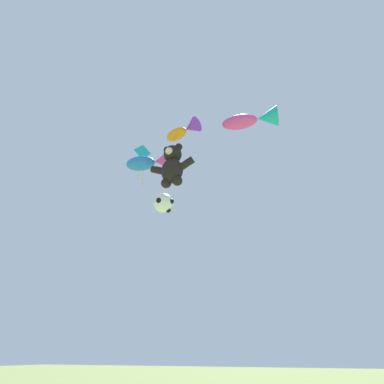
{
  "coord_description": "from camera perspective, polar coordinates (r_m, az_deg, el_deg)",
  "views": [
    {
      "loc": [
        4.68,
        -3.11,
        1.24
      ],
      "look_at": [
        0.76,
        6.02,
        6.69
      ],
      "focal_mm": 28.0,
      "sensor_mm": 36.0,
      "label": 1
    }
  ],
  "objects": [
    {
      "name": "diamond_kite",
      "position": [
        15.74,
        -9.46,
        6.77
      ],
      "size": [
        0.65,
        0.7,
        2.53
      ],
      "color": "#19ADB2"
    },
    {
      "name": "fish_kite_magenta",
      "position": [
        13.19,
        11.58,
        13.34
      ],
      "size": [
        2.4,
        1.1,
        0.84
      ],
      "color": "#E53F9E"
    },
    {
      "name": "soccer_ball_kite",
      "position": [
        11.77,
        -5.48,
        -2.08
      ],
      "size": [
        0.84,
        0.84,
        0.77
      ],
      "color": "white"
    },
    {
      "name": "teddy_bear_kite",
      "position": [
        12.29,
        -3.79,
        5.08
      ],
      "size": [
        1.97,
        0.87,
        2.0
      ],
      "color": "black"
    },
    {
      "name": "fish_kite_cobalt",
      "position": [
        13.76,
        -7.7,
        5.66
      ],
      "size": [
        2.23,
        1.25,
        0.93
      ],
      "color": "blue"
    },
    {
      "name": "fish_kite_tangerine",
      "position": [
        13.48,
        -1.56,
        11.62
      ],
      "size": [
        1.79,
        1.02,
        0.69
      ],
      "color": "orange"
    }
  ]
}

